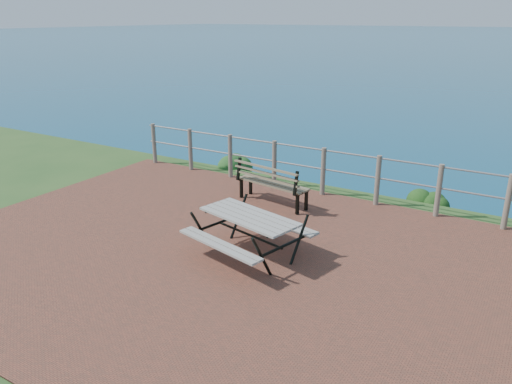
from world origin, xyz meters
The scene contains 6 objects.
ground centered at (0.00, 0.00, 0.00)m, with size 10.00×7.00×0.12m, color brown.
safety_railing centered at (0.00, 3.35, 0.57)m, with size 9.40×0.10×1.00m.
picnic_table centered at (0.17, 0.19, 0.43)m, with size 1.69×1.35×0.67m.
park_bench centered at (-0.62, 2.34, 0.57)m, with size 1.57×0.63×0.86m.
shrub_lip_west centered at (-2.67, 4.21, 0.00)m, with size 0.67×0.67×0.37m, color #1E4F1D.
shrub_lip_east centered at (1.98, 4.31, 0.00)m, with size 0.69×0.69×0.39m, color #163B12.
Camera 1 is at (3.88, -5.76, 3.55)m, focal length 35.00 mm.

